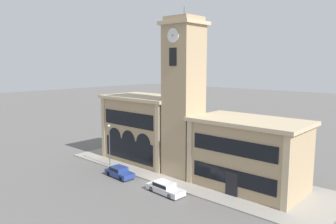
{
  "coord_description": "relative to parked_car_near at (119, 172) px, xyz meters",
  "views": [
    {
      "loc": [
        26.86,
        -27.92,
        14.73
      ],
      "look_at": [
        -0.85,
        2.76,
        8.66
      ],
      "focal_mm": 35.0,
      "sensor_mm": 36.0,
      "label": 1
    }
  ],
  "objects": [
    {
      "name": "ground_plane",
      "position": [
        5.61,
        1.52,
        -0.71
      ],
      "size": [
        300.0,
        300.0,
        0.0
      ],
      "primitive_type": "plane",
      "color": "#605E5B"
    },
    {
      "name": "sidewalk_kerb",
      "position": [
        5.61,
        7.51,
        -0.64
      ],
      "size": [
        38.18,
        11.99,
        0.15
      ],
      "color": "gray",
      "rests_on": "ground_plane"
    },
    {
      "name": "clock_tower",
      "position": [
        5.6,
        6.36,
        9.64
      ],
      "size": [
        4.86,
        4.86,
        21.82
      ],
      "color": "tan",
      "rests_on": "ground_plane"
    },
    {
      "name": "town_hall_left_wing",
      "position": [
        -3.01,
        7.86,
        4.3
      ],
      "size": [
        13.18,
        7.93,
        9.97
      ],
      "color": "tan",
      "rests_on": "ground_plane"
    },
    {
      "name": "town_hall_right_wing",
      "position": [
        14.34,
        7.87,
        3.5
      ],
      "size": [
        13.41,
        7.93,
        8.38
      ],
      "color": "tan",
      "rests_on": "ground_plane"
    },
    {
      "name": "parked_car_near",
      "position": [
        0.0,
        0.0,
        0.0
      ],
      "size": [
        4.39,
        2.07,
        1.36
      ],
      "rotation": [
        0.0,
        0.0,
        -0.06
      ],
      "color": "navy",
      "rests_on": "ground_plane"
    },
    {
      "name": "parked_car_mid",
      "position": [
        8.14,
        0.0,
        -0.03
      ],
      "size": [
        4.94,
        2.09,
        1.31
      ],
      "rotation": [
        0.0,
        0.0,
        -0.06
      ],
      "color": "silver",
      "rests_on": "ground_plane"
    },
    {
      "name": "street_lamp",
      "position": [
        -4.6,
        2.02,
        3.36
      ],
      "size": [
        0.36,
        0.36,
        6.02
      ],
      "color": "#4C4C51",
      "rests_on": "sidewalk_kerb"
    }
  ]
}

